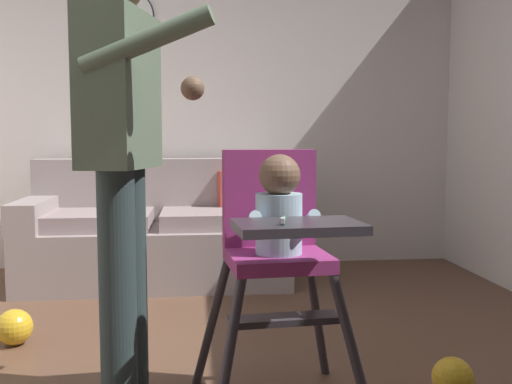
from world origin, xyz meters
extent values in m
cube|color=silver|center=(0.00, 2.49, 1.28)|extent=(5.07, 0.06, 2.55)
cube|color=gray|center=(-0.22, 1.91, 0.20)|extent=(1.82, 0.84, 0.40)
cube|color=gray|center=(-0.22, 2.24, 0.63)|extent=(1.82, 0.22, 0.46)
cube|color=gray|center=(-1.04, 1.91, 0.50)|extent=(0.20, 0.84, 0.20)
cube|color=gray|center=(0.60, 1.91, 0.50)|extent=(0.20, 0.84, 0.20)
cube|color=gray|center=(-0.60, 1.86, 0.46)|extent=(0.70, 0.60, 0.11)
cube|color=gray|center=(0.17, 1.86, 0.46)|extent=(0.70, 0.60, 0.11)
cube|color=#B24238|center=(0.39, 2.11, 0.60)|extent=(0.35, 0.17, 0.34)
cylinder|color=#332E34|center=(0.15, -0.34, 0.27)|extent=(0.16, 0.18, 0.56)
cylinder|color=#332E34|center=(0.59, -0.31, 0.27)|extent=(0.18, 0.16, 0.56)
cylinder|color=#332E34|center=(0.11, 0.10, 0.27)|extent=(0.18, 0.16, 0.56)
cylinder|color=#332E34|center=(0.55, 0.13, 0.27)|extent=(0.16, 0.18, 0.56)
cube|color=#9A3073|center=(0.35, -0.11, 0.57)|extent=(0.39, 0.39, 0.05)
cube|color=#9A3073|center=(0.34, 0.04, 0.78)|extent=(0.36, 0.10, 0.38)
cube|color=#332E34|center=(0.37, -0.39, 0.74)|extent=(0.42, 0.29, 0.03)
cube|color=#332E34|center=(0.36, -0.21, 0.38)|extent=(0.41, 0.13, 0.02)
cylinder|color=#AAC7DC|center=(0.35, -0.13, 0.71)|extent=(0.18, 0.18, 0.22)
sphere|color=brown|center=(0.35, -0.14, 0.88)|extent=(0.15, 0.15, 0.15)
cylinder|color=#AAC7DC|center=(0.25, -0.17, 0.72)|extent=(0.06, 0.15, 0.10)
cylinder|color=#AAC7DC|center=(0.46, -0.16, 0.72)|extent=(0.06, 0.15, 0.10)
cylinder|color=#38A366|center=(0.33, -0.40, 0.76)|extent=(0.04, 0.13, 0.01)
cube|color=white|center=(0.31, -0.46, 0.77)|extent=(0.02, 0.03, 0.02)
cylinder|color=#293739|center=(-0.24, -0.02, 0.45)|extent=(0.14, 0.14, 0.90)
cylinder|color=#293739|center=(-0.21, 0.10, 0.45)|extent=(0.14, 0.14, 0.90)
cube|color=#566952|center=(-0.23, 0.04, 1.19)|extent=(0.29, 0.44, 0.58)
cylinder|color=#566952|center=(-0.11, -0.18, 1.34)|extent=(0.48, 0.19, 0.23)
sphere|color=brown|center=(0.04, -0.21, 1.18)|extent=(0.08, 0.08, 0.08)
cylinder|color=#566952|center=(-0.17, 0.27, 1.19)|extent=(0.07, 0.07, 0.52)
sphere|color=gold|center=(-0.84, 0.70, 0.09)|extent=(0.18, 0.18, 0.18)
sphere|color=gold|center=(1.05, -0.09, 0.08)|extent=(0.16, 0.16, 0.16)
cylinder|color=white|center=(-0.43, 2.44, 1.95)|extent=(0.34, 0.03, 0.34)
cylinder|color=black|center=(-0.43, 2.45, 1.95)|extent=(0.36, 0.02, 0.36)
camera|label=1|loc=(0.05, -2.21, 1.02)|focal=40.99mm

